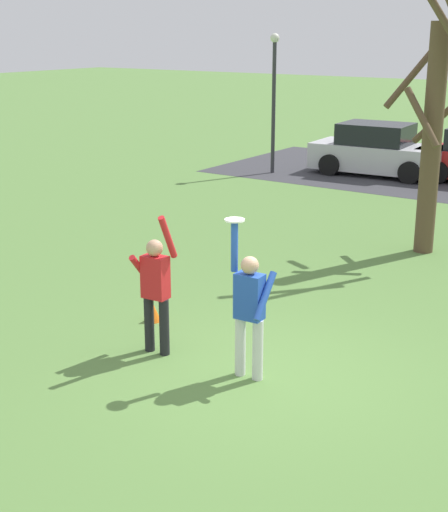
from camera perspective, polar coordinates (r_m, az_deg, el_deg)
name	(u,v)px	position (r m, az deg, el deg)	size (l,w,h in m)	color
ground_plane	(265,374)	(9.96, 3.14, -9.03)	(120.00, 120.00, 0.00)	#567F3D
person_catcher	(249,307)	(9.50, 1.96, -3.90)	(0.55, 0.49, 2.08)	silver
person_defender	(156,287)	(10.26, -5.26, -2.35)	(0.56, 0.49, 2.04)	black
frisbee_disc	(235,220)	(9.27, 0.82, 2.78)	(0.25, 0.25, 0.02)	white
parked_car_silver	(378,151)	(23.87, 11.74, 7.86)	(4.20, 2.22, 1.59)	#BCBCC1
bare_tree_tall	(433,127)	(15.30, 15.74, 9.50)	(1.99, 1.99, 5.28)	brown
lamppost_by_lot	(274,90)	(23.51, 3.84, 12.59)	(0.28, 0.28, 4.26)	#2D2D33
field_cone_orange	(152,311)	(11.66, -5.50, -4.24)	(0.26, 0.26, 0.32)	orange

